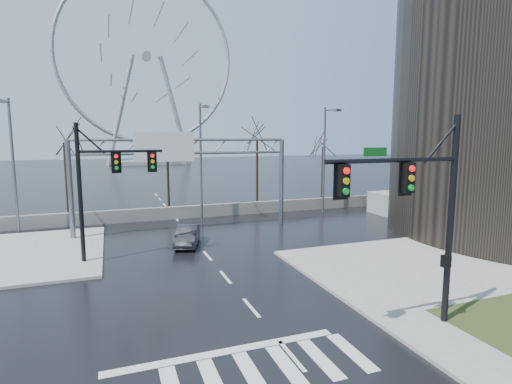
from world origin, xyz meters
name	(u,v)px	position (x,y,z in m)	size (l,w,h in m)	color
ground	(251,308)	(0.00, 0.00, 0.00)	(260.00, 260.00, 0.00)	black
sidewalk_right_ext	(408,266)	(10.00, 2.00, 0.07)	(12.00, 10.00, 0.15)	gray
sidewalk_far	(16,255)	(-11.00, 12.00, 0.07)	(10.00, 12.00, 0.15)	gray
barrier_wall	(176,213)	(0.00, 20.00, 0.55)	(52.00, 0.50, 1.10)	slate
signal_mast_near	(424,202)	(5.14, -4.04, 4.87)	(5.52, 0.41, 8.00)	black
signal_mast_far	(101,179)	(-5.87, 8.96, 4.83)	(4.72, 0.41, 8.00)	black
sign_gantry	(180,164)	(-0.38, 14.96, 5.18)	(16.36, 0.40, 7.60)	slate
streetlight_left	(12,155)	(-12.00, 18.16, 5.89)	(0.50, 2.55, 10.00)	slate
streetlight_mid	(202,153)	(2.00, 18.16, 5.89)	(0.50, 2.55, 10.00)	slate
streetlight_right	(326,151)	(14.00, 18.16, 5.89)	(0.50, 2.55, 10.00)	slate
tree_left	(65,151)	(-9.00, 23.50, 5.98)	(3.75, 3.75, 7.50)	black
tree_center	(167,158)	(0.00, 24.50, 5.17)	(3.25, 3.25, 6.50)	black
tree_right	(257,147)	(9.00, 23.50, 6.22)	(3.90, 3.90, 7.80)	black
tree_far_right	(323,153)	(17.00, 24.00, 5.41)	(3.40, 3.40, 6.80)	black
ferris_wheel	(147,64)	(5.00, 95.00, 26.13)	(45.00, 6.00, 50.91)	gray
car	(187,236)	(-0.68, 10.89, 0.65)	(1.37, 3.92, 1.29)	black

